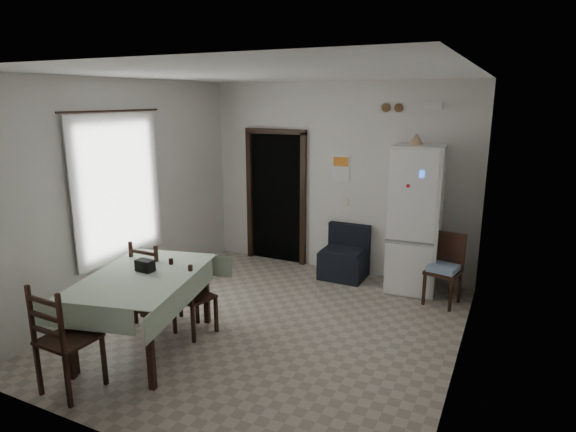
% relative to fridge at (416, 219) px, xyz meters
% --- Properties ---
extents(ground, '(4.50, 4.50, 0.00)m').
position_rel_fridge_xyz_m(ground, '(-1.27, -1.93, -1.02)').
color(ground, '#A79A88').
rests_on(ground, ground).
extents(ceiling, '(4.20, 4.50, 0.02)m').
position_rel_fridge_xyz_m(ceiling, '(-1.27, -1.93, 1.88)').
color(ceiling, white).
rests_on(ceiling, ground).
extents(wall_back, '(4.20, 0.02, 2.90)m').
position_rel_fridge_xyz_m(wall_back, '(-1.27, 0.32, 0.43)').
color(wall_back, silver).
rests_on(wall_back, ground).
extents(wall_front, '(4.20, 0.02, 2.90)m').
position_rel_fridge_xyz_m(wall_front, '(-1.27, -4.18, 0.43)').
color(wall_front, silver).
rests_on(wall_front, ground).
extents(wall_left, '(0.02, 4.50, 2.90)m').
position_rel_fridge_xyz_m(wall_left, '(-3.37, -1.93, 0.43)').
color(wall_left, silver).
rests_on(wall_left, ground).
extents(wall_right, '(0.02, 4.50, 2.90)m').
position_rel_fridge_xyz_m(wall_right, '(0.83, -1.93, 0.43)').
color(wall_right, silver).
rests_on(wall_right, ground).
extents(doorway, '(1.06, 0.52, 2.22)m').
position_rel_fridge_xyz_m(doorway, '(-2.32, 0.52, 0.04)').
color(doorway, black).
rests_on(doorway, ground).
extents(window_recess, '(0.10, 1.20, 1.60)m').
position_rel_fridge_xyz_m(window_recess, '(-3.42, -2.13, 0.53)').
color(window_recess, silver).
rests_on(window_recess, ground).
extents(curtain, '(0.02, 1.45, 1.85)m').
position_rel_fridge_xyz_m(curtain, '(-3.31, -2.13, 0.53)').
color(curtain, white).
rests_on(curtain, ground).
extents(curtain_rod, '(0.02, 1.60, 0.02)m').
position_rel_fridge_xyz_m(curtain_rod, '(-3.30, -2.13, 1.48)').
color(curtain_rod, black).
rests_on(curtain_rod, ground).
extents(calendar, '(0.28, 0.02, 0.40)m').
position_rel_fridge_xyz_m(calendar, '(-1.22, 0.31, 0.60)').
color(calendar, white).
rests_on(calendar, ground).
extents(calendar_image, '(0.24, 0.01, 0.14)m').
position_rel_fridge_xyz_m(calendar_image, '(-1.22, 0.30, 0.70)').
color(calendar_image, orange).
rests_on(calendar_image, ground).
extents(light_switch, '(0.08, 0.02, 0.12)m').
position_rel_fridge_xyz_m(light_switch, '(-1.12, 0.31, 0.08)').
color(light_switch, beige).
rests_on(light_switch, ground).
extents(vent_left, '(0.12, 0.03, 0.12)m').
position_rel_fridge_xyz_m(vent_left, '(-0.57, 0.30, 1.50)').
color(vent_left, brown).
rests_on(vent_left, ground).
extents(vent_right, '(0.12, 0.03, 0.12)m').
position_rel_fridge_xyz_m(vent_right, '(-0.39, 0.30, 1.50)').
color(vent_right, brown).
rests_on(vent_right, ground).
extents(emergency_light, '(0.25, 0.07, 0.09)m').
position_rel_fridge_xyz_m(emergency_light, '(0.08, 0.28, 1.53)').
color(emergency_light, white).
rests_on(emergency_light, ground).
extents(fridge, '(0.71, 0.71, 2.04)m').
position_rel_fridge_xyz_m(fridge, '(0.00, 0.00, 0.00)').
color(fridge, white).
rests_on(fridge, ground).
extents(tan_cone, '(0.21, 0.21, 0.16)m').
position_rel_fridge_xyz_m(tan_cone, '(-0.06, 0.01, 1.10)').
color(tan_cone, tan).
rests_on(tan_cone, fridge).
extents(navy_seat, '(0.65, 0.63, 0.79)m').
position_rel_fridge_xyz_m(navy_seat, '(-1.02, -0.00, -0.63)').
color(navy_seat, black).
rests_on(navy_seat, ground).
extents(corner_chair, '(0.48, 0.48, 0.94)m').
position_rel_fridge_xyz_m(corner_chair, '(0.46, -0.35, -0.55)').
color(corner_chair, black).
rests_on(corner_chair, ground).
extents(dining_table, '(1.42, 1.83, 0.84)m').
position_rel_fridge_xyz_m(dining_table, '(-2.24, -2.94, -0.60)').
color(dining_table, '#AFC7AA').
rests_on(dining_table, ground).
extents(black_bag, '(0.20, 0.13, 0.13)m').
position_rel_fridge_xyz_m(black_bag, '(-2.28, -2.85, -0.11)').
color(black_bag, black).
rests_on(black_bag, dining_table).
extents(dining_chair_far_left, '(0.44, 0.44, 1.03)m').
position_rel_fridge_xyz_m(dining_chair_far_left, '(-2.58, -2.36, -0.51)').
color(dining_chair_far_left, black).
rests_on(dining_chair_far_left, ground).
extents(dining_chair_far_right, '(0.47, 0.47, 0.91)m').
position_rel_fridge_xyz_m(dining_chair_far_right, '(-1.97, -2.43, -0.56)').
color(dining_chair_far_right, black).
rests_on(dining_chair_far_right, ground).
extents(dining_chair_near_head, '(0.48, 0.48, 1.07)m').
position_rel_fridge_xyz_m(dining_chair_near_head, '(-2.32, -3.85, -0.49)').
color(dining_chair_near_head, black).
rests_on(dining_chair_near_head, ground).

